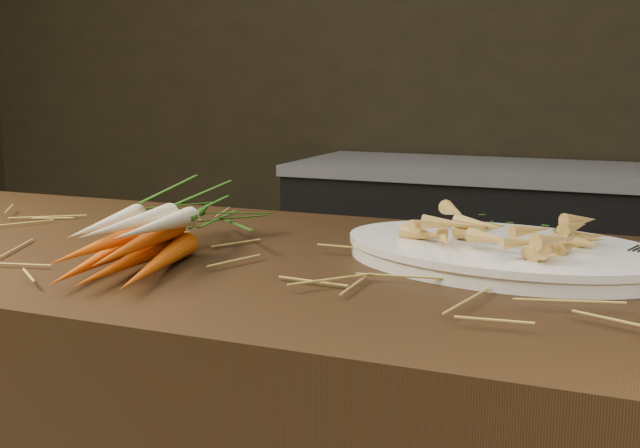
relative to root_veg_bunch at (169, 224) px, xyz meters
The scene contains 6 objects.
back_counter 2.01m from the root_veg_bunch, 81.52° to the left, with size 1.82×0.62×0.84m.
straw_bedding 0.06m from the root_veg_bunch, 107.36° to the left, with size 1.40×0.60×0.02m, color #A38A3D, non-canonical shape.
root_veg_bunch is the anchor object (origin of this frame).
serving_platter 0.46m from the root_veg_bunch, 14.50° to the left, with size 0.44×0.29×0.02m, color white, non-canonical shape.
roasted_veg_heap 0.46m from the root_veg_bunch, 14.50° to the left, with size 0.22×0.16×0.05m, color #BC8E3E, non-canonical shape.
serving_fork 0.60m from the root_veg_bunch, ahead, with size 0.01×0.17×0.00m, color silver.
Camera 1 is at (0.65, -0.68, 1.15)m, focal length 45.00 mm.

